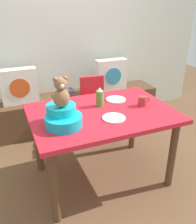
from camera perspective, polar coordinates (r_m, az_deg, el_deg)
ground_plane at (r=2.62m, az=0.87°, el=-14.64°), size 8.00×8.00×0.00m
back_wall at (r=3.44m, az=-9.32°, el=18.54°), size 4.40×0.10×2.60m
window_bench at (r=3.47m, az=-7.01°, el=0.30°), size 2.60×0.44×0.46m
pillow_floral_left at (r=3.19m, az=-17.86°, el=5.71°), size 0.44×0.15×0.44m
pillow_floral_right at (r=3.51m, az=3.07°, el=8.59°), size 0.44×0.15×0.44m
book_stack at (r=3.36m, az=-7.42°, el=4.48°), size 0.20×0.14×0.08m
dining_table at (r=2.27m, az=0.97°, el=-2.22°), size 1.30×0.91×0.74m
highchair at (r=3.04m, az=-0.80°, el=2.78°), size 0.35×0.48×0.79m
infant_seat_teal at (r=1.98m, az=-8.21°, el=-1.15°), size 0.30×0.33×0.16m
teddy_bear at (r=1.90m, az=-8.58°, el=4.43°), size 0.13×0.12×0.25m
ketchup_bottle at (r=2.30m, az=0.39°, el=3.43°), size 0.07×0.07×0.18m
coffee_mug at (r=2.36m, az=10.29°, el=2.53°), size 0.12×0.08×0.09m
dinner_plate_near at (r=2.09m, az=3.71°, el=-1.38°), size 0.20×0.20×0.01m
dinner_plate_far at (r=2.47m, az=4.18°, el=2.93°), size 0.20×0.20×0.01m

